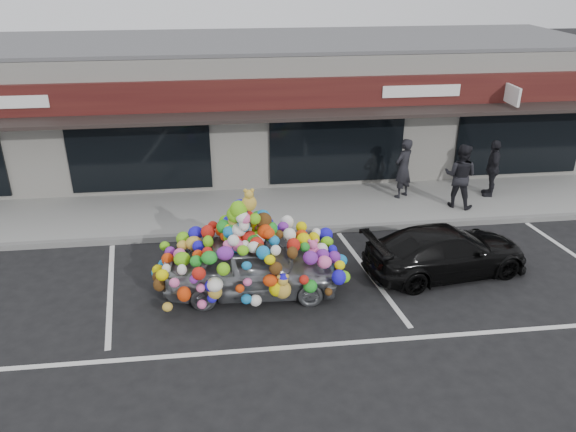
{
  "coord_description": "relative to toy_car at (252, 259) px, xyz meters",
  "views": [
    {
      "loc": [
        -0.48,
        -10.96,
        6.9
      ],
      "look_at": [
        0.99,
        1.4,
        1.06
      ],
      "focal_mm": 35.0,
      "sensor_mm": 36.0,
      "label": 1
    }
  ],
  "objects": [
    {
      "name": "parking_stripe_left",
      "position": [
        -3.19,
        0.4,
        -0.81
      ],
      "size": [
        0.73,
        4.37,
        0.01
      ],
      "primitive_type": "cube",
      "rotation": [
        0.0,
        0.0,
        0.14
      ],
      "color": "silver",
      "rests_on": "ground"
    },
    {
      "name": "kerb",
      "position": [
        0.01,
        2.7,
        -0.74
      ],
      "size": [
        26.0,
        0.18,
        0.16
      ],
      "primitive_type": "cube",
      "color": "slate",
      "rests_on": "ground"
    },
    {
      "name": "black_sedan",
      "position": [
        4.59,
        0.28,
        -0.24
      ],
      "size": [
        2.18,
        4.13,
        1.14
      ],
      "primitive_type": "imported",
      "rotation": [
        0.0,
        0.0,
        1.73
      ],
      "color": "black",
      "rests_on": "ground"
    },
    {
      "name": "pedestrian_b",
      "position": [
        6.24,
        3.66,
        0.29
      ],
      "size": [
        1.17,
        1.12,
        1.89
      ],
      "primitive_type": "imported",
      "rotation": [
        0.0,
        0.0,
        2.53
      ],
      "color": "black",
      "rests_on": "sidewalk"
    },
    {
      "name": "parking_stripe_mid",
      "position": [
        2.81,
        0.4,
        -0.81
      ],
      "size": [
        0.73,
        4.37,
        0.01
      ],
      "primitive_type": "cube",
      "rotation": [
        0.0,
        0.0,
        0.14
      ],
      "color": "silver",
      "rests_on": "ground"
    },
    {
      "name": "pedestrian_a",
      "position": [
        4.83,
        4.53,
        0.26
      ],
      "size": [
        0.8,
        0.75,
        1.83
      ],
      "primitive_type": "imported",
      "rotation": [
        0.0,
        0.0,
        3.76
      ],
      "color": "black",
      "rests_on": "sidewalk"
    },
    {
      "name": "toy_car",
      "position": [
        0.0,
        0.0,
        0.0
      ],
      "size": [
        2.8,
        4.19,
        2.39
      ],
      "rotation": [
        0.0,
        0.0,
        1.52
      ],
      "color": "#B6BAC1",
      "rests_on": "ground"
    },
    {
      "name": "ground",
      "position": [
        0.01,
        0.2,
        -0.81
      ],
      "size": [
        90.0,
        90.0,
        0.0
      ],
      "primitive_type": "plane",
      "color": "black",
      "rests_on": "ground"
    },
    {
      "name": "pedestrian_c",
      "position": [
        7.55,
        4.34,
        0.22
      ],
      "size": [
        1.11,
        0.74,
        1.75
      ],
      "primitive_type": "imported",
      "rotation": [
        0.0,
        0.0,
        4.38
      ],
      "color": "#252228",
      "rests_on": "sidewalk"
    },
    {
      "name": "lane_line",
      "position": [
        2.01,
        -2.1,
        -0.81
      ],
      "size": [
        14.0,
        0.12,
        0.01
      ],
      "primitive_type": "cube",
      "color": "silver",
      "rests_on": "ground"
    },
    {
      "name": "sidewalk",
      "position": [
        0.01,
        4.2,
        -0.74
      ],
      "size": [
        26.0,
        3.0,
        0.15
      ],
      "primitive_type": "cube",
      "color": "gray",
      "rests_on": "ground"
    },
    {
      "name": "shop_building",
      "position": [
        0.01,
        8.65,
        1.35
      ],
      "size": [
        24.0,
        7.2,
        4.31
      ],
      "color": "white",
      "rests_on": "ground"
    }
  ]
}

